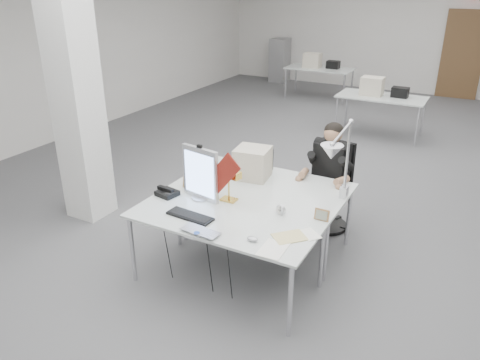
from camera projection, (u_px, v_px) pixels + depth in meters
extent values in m
cube|color=#505153|center=(313.00, 191.00, 6.71)|extent=(10.00, 14.00, 0.02)
cube|color=silver|center=(415.00, 29.00, 11.71)|extent=(10.00, 0.02, 3.20)
cube|color=silver|center=(50.00, 51.00, 8.24)|extent=(0.02, 14.00, 3.20)
cube|color=white|center=(76.00, 91.00, 5.46)|extent=(0.45, 0.45, 3.20)
cube|color=brown|center=(462.00, 55.00, 11.35)|extent=(0.95, 0.08, 2.10)
cube|color=silver|center=(225.00, 218.00, 4.40)|extent=(1.80, 0.90, 0.02)
cube|color=silver|center=(266.00, 184.00, 5.12)|extent=(1.80, 0.90, 0.02)
cube|color=silver|center=(382.00, 97.00, 8.74)|extent=(1.60, 0.80, 0.02)
cube|color=silver|center=(320.00, 69.00, 11.38)|extent=(1.60, 0.80, 0.02)
cube|color=gray|center=(280.00, 60.00, 13.34)|extent=(0.45, 0.55, 1.20)
cube|color=silver|center=(200.00, 174.00, 4.65)|extent=(0.44, 0.12, 0.54)
cube|color=maroon|center=(222.00, 175.00, 4.49)|extent=(0.45, 0.08, 0.49)
cube|color=black|center=(190.00, 216.00, 4.38)|extent=(0.47, 0.19, 0.02)
imported|color=#A4A5A9|center=(197.00, 234.00, 4.07)|extent=(0.38, 0.26, 0.03)
ellipsoid|color=#AFAFB3|center=(252.00, 239.00, 3.99)|extent=(0.11, 0.08, 0.04)
cube|color=black|center=(167.00, 193.00, 4.81)|extent=(0.23, 0.22, 0.05)
cube|color=#A77B48|center=(190.00, 183.00, 4.96)|extent=(0.16, 0.05, 0.12)
cube|color=#B5804E|center=(322.00, 215.00, 4.32)|extent=(0.14, 0.04, 0.11)
cylinder|color=silver|center=(281.00, 210.00, 4.42)|extent=(0.11, 0.07, 0.10)
cube|color=white|center=(273.00, 249.00, 3.87)|extent=(0.21, 0.30, 0.01)
cube|color=#D9C882|center=(289.00, 237.00, 4.05)|extent=(0.33, 0.34, 0.01)
cube|color=white|center=(309.00, 234.00, 4.09)|extent=(0.25, 0.24, 0.01)
cube|color=#BBB19B|center=(253.00, 163.00, 5.18)|extent=(0.41, 0.39, 0.34)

